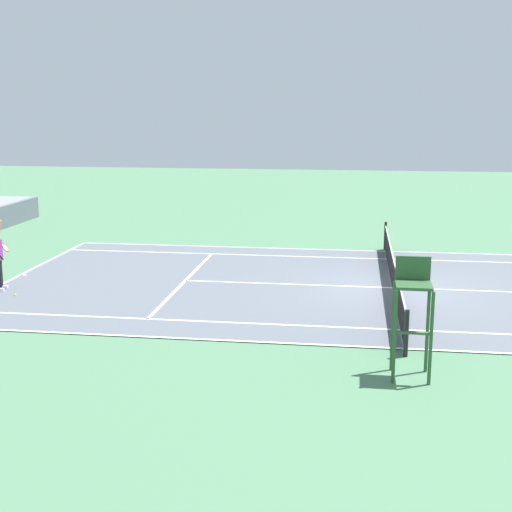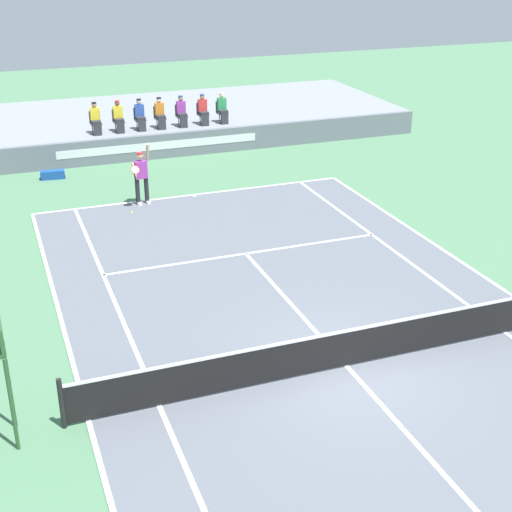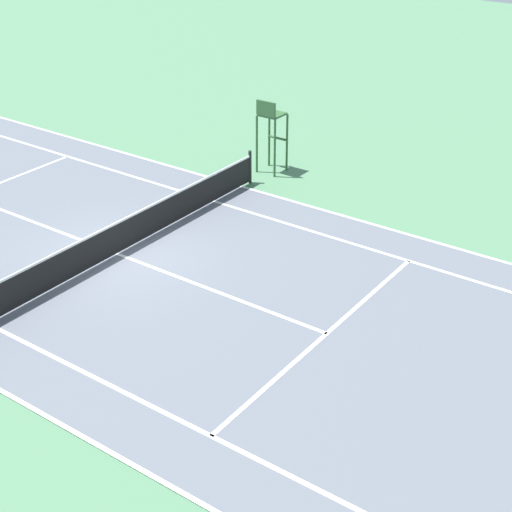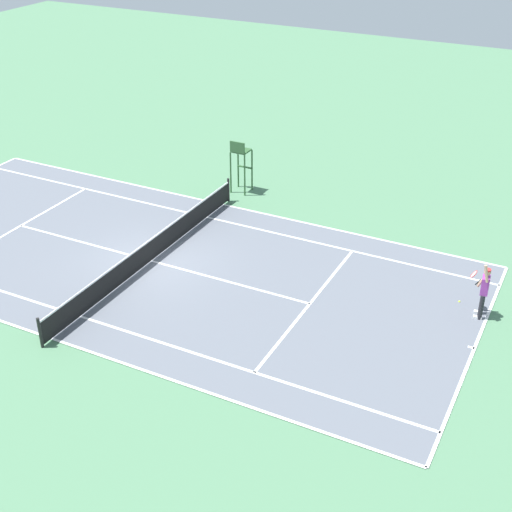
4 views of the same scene
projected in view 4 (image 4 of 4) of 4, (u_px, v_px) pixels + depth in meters
ground_plane at (152, 261)px, 26.66m from camera, size 80.00×80.00×0.00m
court at (152, 261)px, 26.66m from camera, size 11.08×23.88×0.03m
net at (151, 249)px, 26.40m from camera, size 11.98×0.10×1.07m
tennis_player at (484, 291)px, 23.02m from camera, size 0.75×0.70×2.08m
tennis_ball at (459, 301)px, 24.23m from camera, size 0.07×0.07×0.07m
umpire_chair at (241, 159)px, 31.39m from camera, size 0.77×0.77×2.44m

